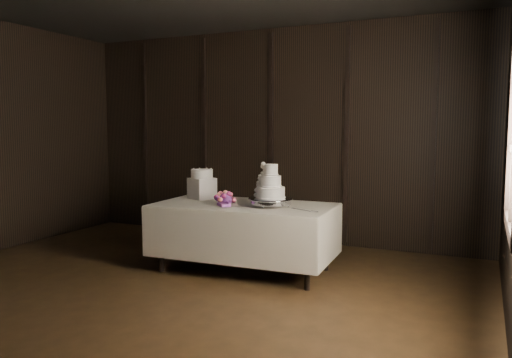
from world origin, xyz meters
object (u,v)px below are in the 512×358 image
(display_table, at_px, (244,235))
(cake_stand, at_px, (271,202))
(bouquet, at_px, (225,199))
(box_pedestal, at_px, (202,188))
(wedding_cake, at_px, (268,185))
(small_cake, at_px, (202,174))

(display_table, distance_m, cake_stand, 0.51)
(display_table, xyz_separation_m, bouquet, (-0.19, -0.08, 0.41))
(box_pedestal, bearing_deg, bouquet, -30.99)
(wedding_cake, distance_m, box_pedestal, 0.99)
(display_table, distance_m, wedding_cake, 0.66)
(cake_stand, bearing_deg, wedding_cake, -150.26)
(box_pedestal, bearing_deg, cake_stand, -12.12)
(cake_stand, height_order, small_cake, small_cake)
(wedding_cake, xyz_separation_m, box_pedestal, (-0.96, 0.23, -0.11))
(bouquet, distance_m, small_cake, 0.59)
(wedding_cake, distance_m, bouquet, 0.53)
(small_cake, bearing_deg, cake_stand, -12.12)
(bouquet, bearing_deg, cake_stand, 7.08)
(display_table, height_order, box_pedestal, box_pedestal)
(cake_stand, xyz_separation_m, wedding_cake, (-0.03, -0.02, 0.19))
(display_table, height_order, wedding_cake, wedding_cake)
(display_table, xyz_separation_m, cake_stand, (0.33, -0.02, 0.39))
(bouquet, distance_m, box_pedestal, 0.54)
(bouquet, relative_size, box_pedestal, 1.51)
(cake_stand, bearing_deg, small_cake, 167.88)
(box_pedestal, xyz_separation_m, small_cake, (0.00, 0.00, 0.18))
(wedding_cake, distance_m, small_cake, 0.99)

